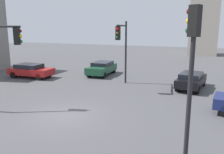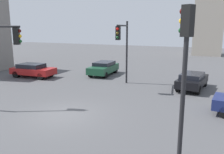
% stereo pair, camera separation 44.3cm
% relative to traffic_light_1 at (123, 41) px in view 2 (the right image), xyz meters
% --- Properties ---
extents(ground_plane, '(104.09, 104.09, 0.00)m').
position_rel_traffic_light_1_xyz_m(ground_plane, '(-0.72, -7.37, -3.75)').
color(ground_plane, '#4C4C4F').
extents(traffic_light_1, '(0.71, 3.44, 5.37)m').
position_rel_traffic_light_1_xyz_m(traffic_light_1, '(0.00, 0.00, 0.00)').
color(traffic_light_1, black).
rests_on(traffic_light_1, ground_plane).
extents(traffic_light_2, '(0.49, 0.42, 5.54)m').
position_rel_traffic_light_1_xyz_m(traffic_light_2, '(6.02, -9.72, 0.09)').
color(traffic_light_2, black).
rests_on(traffic_light_2, ground_plane).
extents(car_0, '(2.12, 4.42, 1.35)m').
position_rel_traffic_light_1_xyz_m(car_0, '(-3.71, 4.01, -3.02)').
color(car_0, '#19472D').
rests_on(car_0, ground_plane).
extents(car_2, '(4.39, 2.20, 1.34)m').
position_rel_traffic_light_1_xyz_m(car_2, '(-9.58, 0.06, -3.02)').
color(car_2, maroon).
rests_on(car_2, ground_plane).
extents(car_3, '(2.21, 4.34, 1.32)m').
position_rel_traffic_light_1_xyz_m(car_3, '(5.34, 1.62, -3.02)').
color(car_3, black).
rests_on(car_3, ground_plane).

